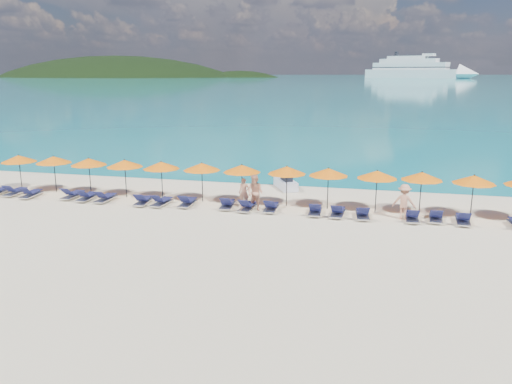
# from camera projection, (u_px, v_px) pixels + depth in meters

# --- Properties ---
(ground) EXTENTS (1400.00, 1400.00, 0.00)m
(ground) POSITION_uv_depth(u_px,v_px,m) (241.00, 232.00, 23.02)
(ground) COLOR beige
(sea) EXTENTS (1600.00, 1300.00, 0.01)m
(sea) POSITION_uv_depth(u_px,v_px,m) (371.00, 77.00, 647.49)
(sea) COLOR #1FA9B2
(sea) RESTS_ON ground
(headland_main) EXTENTS (374.00, 242.00, 126.50)m
(headland_main) POSITION_uv_depth(u_px,v_px,m) (117.00, 109.00, 609.32)
(headland_main) COLOR black
(headland_main) RESTS_ON ground
(headland_small) EXTENTS (162.00, 126.00, 85.50)m
(headland_small) POSITION_uv_depth(u_px,v_px,m) (240.00, 107.00, 594.34)
(headland_small) COLOR black
(headland_small) RESTS_ON ground
(cruise_ship) EXTENTS (113.52, 65.47, 32.41)m
(cruise_ship) POSITION_uv_depth(u_px,v_px,m) (421.00, 70.00, 517.50)
(cruise_ship) COLOR white
(cruise_ship) RESTS_ON ground
(jetski) EXTENTS (1.91, 2.55, 0.86)m
(jetski) POSITION_uv_depth(u_px,v_px,m) (286.00, 183.00, 31.41)
(jetski) COLOR silver
(jetski) RESTS_ON ground
(beachgoer_a) EXTENTS (0.65, 0.51, 1.59)m
(beachgoer_a) POSITION_uv_depth(u_px,v_px,m) (244.00, 193.00, 27.15)
(beachgoer_a) COLOR tan
(beachgoer_a) RESTS_ON ground
(beachgoer_b) EXTENTS (1.06, 0.80, 1.93)m
(beachgoer_b) POSITION_uv_depth(u_px,v_px,m) (255.00, 193.00, 26.41)
(beachgoer_b) COLOR tan
(beachgoer_b) RESTS_ON ground
(beachgoer_c) EXTENTS (1.24, 0.75, 1.79)m
(beachgoer_c) POSITION_uv_depth(u_px,v_px,m) (404.00, 202.00, 24.86)
(beachgoer_c) COLOR tan
(beachgoer_c) RESTS_ON ground
(umbrella_0) EXTENTS (2.10, 2.10, 2.28)m
(umbrella_0) POSITION_uv_depth(u_px,v_px,m) (19.00, 159.00, 30.52)
(umbrella_0) COLOR black
(umbrella_0) RESTS_ON ground
(umbrella_1) EXTENTS (2.10, 2.10, 2.28)m
(umbrella_1) POSITION_uv_depth(u_px,v_px,m) (54.00, 160.00, 30.17)
(umbrella_1) COLOR black
(umbrella_1) RESTS_ON ground
(umbrella_2) EXTENTS (2.10, 2.10, 2.28)m
(umbrella_2) POSITION_uv_depth(u_px,v_px,m) (89.00, 162.00, 29.47)
(umbrella_2) COLOR black
(umbrella_2) RESTS_ON ground
(umbrella_3) EXTENTS (2.10, 2.10, 2.28)m
(umbrella_3) POSITION_uv_depth(u_px,v_px,m) (125.00, 163.00, 28.94)
(umbrella_3) COLOR black
(umbrella_3) RESTS_ON ground
(umbrella_4) EXTENTS (2.10, 2.10, 2.28)m
(umbrella_4) POSITION_uv_depth(u_px,v_px,m) (161.00, 165.00, 28.36)
(umbrella_4) COLOR black
(umbrella_4) RESTS_ON ground
(umbrella_5) EXTENTS (2.10, 2.10, 2.28)m
(umbrella_5) POSITION_uv_depth(u_px,v_px,m) (202.00, 167.00, 27.97)
(umbrella_5) COLOR black
(umbrella_5) RESTS_ON ground
(umbrella_6) EXTENTS (2.10, 2.10, 2.28)m
(umbrella_6) POSITION_uv_depth(u_px,v_px,m) (242.00, 169.00, 27.42)
(umbrella_6) COLOR black
(umbrella_6) RESTS_ON ground
(umbrella_7) EXTENTS (2.10, 2.10, 2.28)m
(umbrella_7) POSITION_uv_depth(u_px,v_px,m) (287.00, 170.00, 26.98)
(umbrella_7) COLOR black
(umbrella_7) RESTS_ON ground
(umbrella_8) EXTENTS (2.10, 2.10, 2.28)m
(umbrella_8) POSITION_uv_depth(u_px,v_px,m) (328.00, 172.00, 26.47)
(umbrella_8) COLOR black
(umbrella_8) RESTS_ON ground
(umbrella_9) EXTENTS (2.10, 2.10, 2.28)m
(umbrella_9) POSITION_uv_depth(u_px,v_px,m) (377.00, 175.00, 25.83)
(umbrella_9) COLOR black
(umbrella_9) RESTS_ON ground
(umbrella_10) EXTENTS (2.10, 2.10, 2.28)m
(umbrella_10) POSITION_uv_depth(u_px,v_px,m) (422.00, 176.00, 25.46)
(umbrella_10) COLOR black
(umbrella_10) RESTS_ON ground
(umbrella_11) EXTENTS (2.10, 2.10, 2.28)m
(umbrella_11) POSITION_uv_depth(u_px,v_px,m) (474.00, 179.00, 24.67)
(umbrella_11) COLOR black
(umbrella_11) RESTS_ON ground
(lounger_1) EXTENTS (0.70, 1.73, 0.66)m
(lounger_1) POSITION_uv_depth(u_px,v_px,m) (15.00, 191.00, 29.80)
(lounger_1) COLOR silver
(lounger_1) RESTS_ON ground
(lounger_2) EXTENTS (0.77, 1.75, 0.66)m
(lounger_2) POSITION_uv_depth(u_px,v_px,m) (31.00, 193.00, 29.30)
(lounger_2) COLOR silver
(lounger_2) RESTS_ON ground
(lounger_3) EXTENTS (0.71, 1.73, 0.66)m
(lounger_3) POSITION_uv_depth(u_px,v_px,m) (73.00, 194.00, 29.07)
(lounger_3) COLOR silver
(lounger_3) RESTS_ON ground
(lounger_4) EXTENTS (0.69, 1.72, 0.66)m
(lounger_4) POSITION_uv_depth(u_px,v_px,m) (87.00, 196.00, 28.63)
(lounger_4) COLOR silver
(lounger_4) RESTS_ON ground
(lounger_5) EXTENTS (0.63, 1.70, 0.66)m
(lounger_5) POSITION_uv_depth(u_px,v_px,m) (105.00, 198.00, 28.36)
(lounger_5) COLOR silver
(lounger_5) RESTS_ON ground
(lounger_6) EXTENTS (0.79, 1.75, 0.66)m
(lounger_6) POSITION_uv_depth(u_px,v_px,m) (143.00, 200.00, 27.72)
(lounger_6) COLOR silver
(lounger_6) RESTS_ON ground
(lounger_7) EXTENTS (0.77, 1.75, 0.66)m
(lounger_7) POSITION_uv_depth(u_px,v_px,m) (162.00, 201.00, 27.52)
(lounger_7) COLOR silver
(lounger_7) RESTS_ON ground
(lounger_8) EXTENTS (0.65, 1.71, 0.66)m
(lounger_8) POSITION_uv_depth(u_px,v_px,m) (187.00, 202.00, 27.40)
(lounger_8) COLOR silver
(lounger_8) RESTS_ON ground
(lounger_9) EXTENTS (0.79, 1.75, 0.66)m
(lounger_9) POSITION_uv_depth(u_px,v_px,m) (227.00, 204.00, 26.96)
(lounger_9) COLOR silver
(lounger_9) RESTS_ON ground
(lounger_10) EXTENTS (0.77, 1.75, 0.66)m
(lounger_10) POSITION_uv_depth(u_px,v_px,m) (248.00, 206.00, 26.53)
(lounger_10) COLOR silver
(lounger_10) RESTS_ON ground
(lounger_11) EXTENTS (0.66, 1.71, 0.66)m
(lounger_11) POSITION_uv_depth(u_px,v_px,m) (271.00, 207.00, 26.40)
(lounger_11) COLOR silver
(lounger_11) RESTS_ON ground
(lounger_12) EXTENTS (0.69, 1.72, 0.66)m
(lounger_12) POSITION_uv_depth(u_px,v_px,m) (315.00, 210.00, 25.78)
(lounger_12) COLOR silver
(lounger_12) RESTS_ON ground
(lounger_13) EXTENTS (0.73, 1.74, 0.66)m
(lounger_13) POSITION_uv_depth(u_px,v_px,m) (338.00, 212.00, 25.49)
(lounger_13) COLOR silver
(lounger_13) RESTS_ON ground
(lounger_14) EXTENTS (0.77, 1.75, 0.66)m
(lounger_14) POSITION_uv_depth(u_px,v_px,m) (363.00, 214.00, 25.15)
(lounger_14) COLOR silver
(lounger_14) RESTS_ON ground
(lounger_15) EXTENTS (0.63, 1.70, 0.66)m
(lounger_15) POSITION_uv_depth(u_px,v_px,m) (412.00, 216.00, 24.68)
(lounger_15) COLOR silver
(lounger_15) RESTS_ON ground
(lounger_16) EXTENTS (0.76, 1.75, 0.66)m
(lounger_16) POSITION_uv_depth(u_px,v_px,m) (436.00, 217.00, 24.64)
(lounger_16) COLOR silver
(lounger_16) RESTS_ON ground
(lounger_17) EXTENTS (0.75, 1.74, 0.66)m
(lounger_17) POSITION_uv_depth(u_px,v_px,m) (463.00, 219.00, 24.22)
(lounger_17) COLOR silver
(lounger_17) RESTS_ON ground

